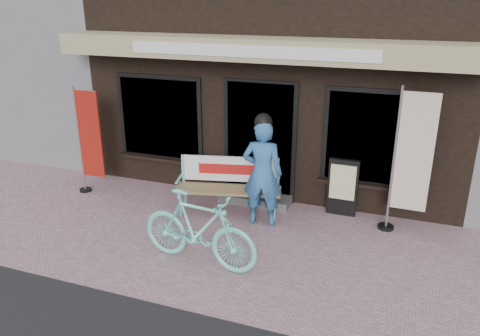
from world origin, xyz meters
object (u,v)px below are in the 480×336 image
at_px(nobori_cream, 410,160).
at_px(bench, 229,181).
at_px(nobori_red, 89,140).
at_px(menu_stand, 343,187).
at_px(bicycle, 198,229).
at_px(person, 262,171).

bearing_deg(nobori_cream, bench, -173.29).
height_order(nobori_red, nobori_cream, nobori_cream).
height_order(nobori_red, menu_stand, nobori_red).
bearing_deg(menu_stand, bench, -162.77).
xyz_separation_m(nobori_red, menu_stand, (4.58, 0.67, -0.54)).
bearing_deg(bicycle, menu_stand, -29.07).
distance_m(bicycle, menu_stand, 2.80).
height_order(bench, person, person).
distance_m(nobori_cream, menu_stand, 1.25).
distance_m(person, menu_stand, 1.48).
xyz_separation_m(person, menu_stand, (1.18, 0.79, -0.41)).
xyz_separation_m(nobori_cream, menu_stand, (-1.00, 0.29, -0.69)).
distance_m(bicycle, nobori_cream, 3.36).
relative_size(nobori_red, nobori_cream, 0.88).
bearing_deg(person, nobori_red, 170.93).
relative_size(bicycle, nobori_red, 0.88).
xyz_separation_m(bench, bicycle, (0.22, -1.72, -0.03)).
bearing_deg(person, menu_stand, 26.87).
bearing_deg(menu_stand, bicycle, -125.00).
height_order(bench, bicycle, bicycle).
distance_m(bicycle, nobori_red, 3.40).
bearing_deg(bicycle, nobori_red, 68.10).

